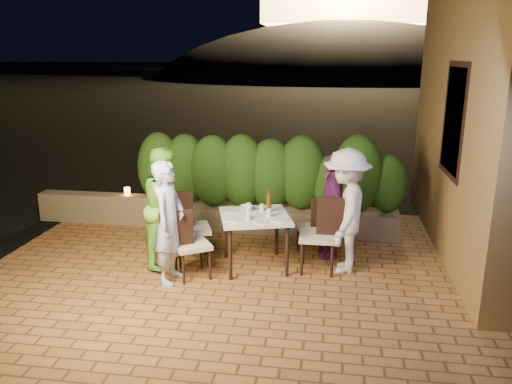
% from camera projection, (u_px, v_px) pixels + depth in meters
% --- Properties ---
extents(ground, '(400.00, 400.00, 0.00)m').
position_uv_depth(ground, '(231.00, 292.00, 6.25)').
color(ground, black).
rests_on(ground, ground).
extents(terrace_floor, '(7.00, 6.00, 0.15)m').
position_uv_depth(terrace_floor, '(239.00, 279.00, 6.75)').
color(terrace_floor, brown).
rests_on(terrace_floor, ground).
extents(building_wall, '(1.60, 5.00, 5.00)m').
position_uv_depth(building_wall, '(510.00, 81.00, 6.96)').
color(building_wall, olive).
rests_on(building_wall, ground).
extents(window_pane, '(0.08, 1.00, 1.40)m').
position_uv_depth(window_pane, '(456.00, 120.00, 6.73)').
color(window_pane, black).
rests_on(window_pane, building_wall).
extents(window_frame, '(0.06, 1.15, 1.55)m').
position_uv_depth(window_frame, '(455.00, 120.00, 6.73)').
color(window_frame, black).
rests_on(window_frame, building_wall).
extents(planter, '(4.20, 0.55, 0.40)m').
position_uv_depth(planter, '(270.00, 219.00, 8.36)').
color(planter, brown).
rests_on(planter, ground).
extents(hedge, '(4.00, 0.70, 1.10)m').
position_uv_depth(hedge, '(270.00, 175.00, 8.16)').
color(hedge, '#1F4212').
rests_on(hedge, planter).
extents(parapet, '(2.20, 0.30, 0.50)m').
position_uv_depth(parapet, '(101.00, 208.00, 8.79)').
color(parapet, brown).
rests_on(parapet, ground).
extents(hill, '(52.00, 40.00, 22.00)m').
position_uv_depth(hill, '(340.00, 110.00, 64.18)').
color(hill, black).
rests_on(hill, ground).
extents(dining_table, '(1.14, 1.14, 0.75)m').
position_uv_depth(dining_table, '(255.00, 241.00, 6.87)').
color(dining_table, white).
rests_on(dining_table, ground).
extents(plate_nw, '(0.20, 0.20, 0.01)m').
position_uv_depth(plate_nw, '(234.00, 220.00, 6.55)').
color(plate_nw, white).
rests_on(plate_nw, dining_table).
extents(plate_sw, '(0.22, 0.22, 0.01)m').
position_uv_depth(plate_sw, '(233.00, 211.00, 6.94)').
color(plate_sw, white).
rests_on(plate_sw, dining_table).
extents(plate_ne, '(0.24, 0.24, 0.01)m').
position_uv_depth(plate_ne, '(279.00, 220.00, 6.56)').
color(plate_ne, white).
rests_on(plate_ne, dining_table).
extents(plate_se, '(0.22, 0.22, 0.01)m').
position_uv_depth(plate_se, '(271.00, 210.00, 7.00)').
color(plate_se, white).
rests_on(plate_se, dining_table).
extents(plate_centre, '(0.23, 0.23, 0.01)m').
position_uv_depth(plate_centre, '(252.00, 215.00, 6.74)').
color(plate_centre, white).
rests_on(plate_centre, dining_table).
extents(plate_front, '(0.19, 0.19, 0.01)m').
position_uv_depth(plate_front, '(261.00, 222.00, 6.48)').
color(plate_front, white).
rests_on(plate_front, dining_table).
extents(glass_nw, '(0.07, 0.07, 0.11)m').
position_uv_depth(glass_nw, '(248.00, 216.00, 6.56)').
color(glass_nw, silver).
rests_on(glass_nw, dining_table).
extents(glass_sw, '(0.07, 0.07, 0.12)m').
position_uv_depth(glass_sw, '(249.00, 207.00, 6.91)').
color(glass_sw, silver).
rests_on(glass_sw, dining_table).
extents(glass_ne, '(0.06, 0.06, 0.11)m').
position_uv_depth(glass_ne, '(269.00, 213.00, 6.69)').
color(glass_ne, silver).
rests_on(glass_ne, dining_table).
extents(glass_se, '(0.06, 0.06, 0.11)m').
position_uv_depth(glass_se, '(262.00, 208.00, 6.92)').
color(glass_se, silver).
rests_on(glass_se, dining_table).
extents(beer_bottle, '(0.07, 0.07, 0.34)m').
position_uv_depth(beer_bottle, '(269.00, 201.00, 6.83)').
color(beer_bottle, '#4D310C').
rests_on(beer_bottle, dining_table).
extents(bowl, '(0.23, 0.23, 0.04)m').
position_uv_depth(bowl, '(246.00, 207.00, 7.06)').
color(bowl, white).
rests_on(bowl, dining_table).
extents(chair_left_front, '(0.60, 0.60, 0.94)m').
position_uv_depth(chair_left_front, '(192.00, 243.00, 6.52)').
color(chair_left_front, black).
rests_on(chair_left_front, ground).
extents(chair_left_back, '(0.63, 0.63, 1.05)m').
position_uv_depth(chair_left_back, '(192.00, 227.00, 6.99)').
color(chair_left_back, black).
rests_on(chair_left_back, ground).
extents(chair_right_front, '(0.49, 0.49, 1.05)m').
position_uv_depth(chair_right_front, '(318.00, 234.00, 6.70)').
color(chair_right_front, black).
rests_on(chair_right_front, ground).
extents(chair_right_back, '(0.51, 0.51, 0.88)m').
position_uv_depth(chair_right_back, '(312.00, 227.00, 7.25)').
color(chair_right_back, black).
rests_on(chair_right_back, ground).
extents(diner_blue, '(0.43, 0.61, 1.60)m').
position_uv_depth(diner_blue, '(169.00, 222.00, 6.33)').
color(diner_blue, silver).
rests_on(diner_blue, ground).
extents(diner_green, '(0.68, 0.85, 1.67)m').
position_uv_depth(diner_green, '(167.00, 207.00, 6.85)').
color(diner_green, '#76D041').
rests_on(diner_green, ground).
extents(diner_white, '(0.75, 1.15, 1.68)m').
position_uv_depth(diner_white, '(346.00, 211.00, 6.65)').
color(diner_white, white).
rests_on(diner_white, ground).
extents(diner_purple, '(0.46, 0.92, 1.52)m').
position_uv_depth(diner_purple, '(332.00, 206.00, 7.16)').
color(diner_purple, '#69246E').
rests_on(diner_purple, ground).
extents(parapet_lamp, '(0.10, 0.10, 0.14)m').
position_uv_depth(parapet_lamp, '(127.00, 191.00, 8.63)').
color(parapet_lamp, orange).
rests_on(parapet_lamp, parapet).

